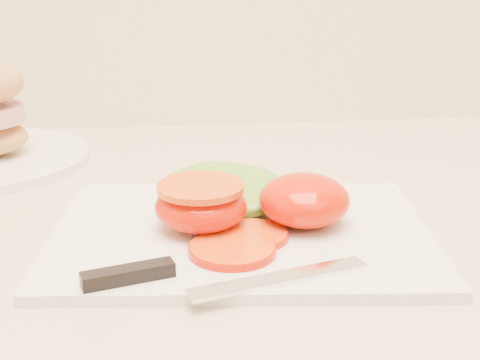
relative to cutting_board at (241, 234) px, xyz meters
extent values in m
cube|color=silver|center=(0.00, 0.00, 0.00)|extent=(0.37, 0.29, 0.01)
ellipsoid|color=red|center=(0.06, 0.01, 0.03)|extent=(0.09, 0.09, 0.05)
ellipsoid|color=red|center=(-0.04, 0.01, 0.03)|extent=(0.09, 0.09, 0.04)
cylinder|color=#DC3B08|center=(-0.04, 0.01, 0.05)|extent=(0.08, 0.08, 0.01)
cylinder|color=#CC4C0B|center=(-0.01, -0.05, 0.01)|extent=(0.07, 0.07, 0.01)
cylinder|color=#CC4C0B|center=(0.01, -0.02, 0.01)|extent=(0.07, 0.07, 0.01)
ellipsoid|color=#69C333|center=(-0.01, 0.07, 0.02)|extent=(0.18, 0.17, 0.03)
cube|color=silver|center=(0.02, -0.11, 0.01)|extent=(0.15, 0.06, 0.00)
cube|color=black|center=(-0.10, -0.09, 0.01)|extent=(0.08, 0.04, 0.01)
camera|label=1|loc=(-0.07, -0.57, 0.25)|focal=50.00mm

